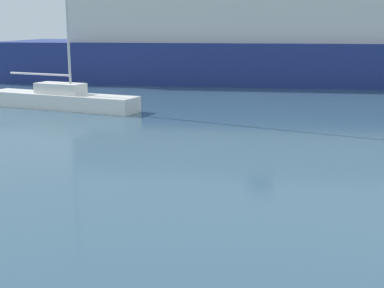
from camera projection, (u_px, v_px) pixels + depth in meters
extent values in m
cube|color=white|center=(61.00, 101.00, 25.98)|extent=(8.21, 3.03, 0.73)
cube|color=white|center=(60.00, 88.00, 25.85)|extent=(2.58, 1.49, 0.51)
cylinder|color=#BCBCC1|center=(40.00, 74.00, 26.19)|extent=(3.58, 0.80, 0.10)
cube|color=navy|center=(263.00, 61.00, 38.80)|extent=(38.40, 12.21, 2.82)
cube|color=silver|center=(264.00, 16.00, 38.10)|extent=(26.98, 9.97, 3.64)
cone|color=#476B42|center=(212.00, 0.00, 79.56)|extent=(32.41, 32.41, 15.22)
cone|color=#3D6038|center=(317.00, 32.00, 72.17)|extent=(35.39, 35.39, 6.08)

